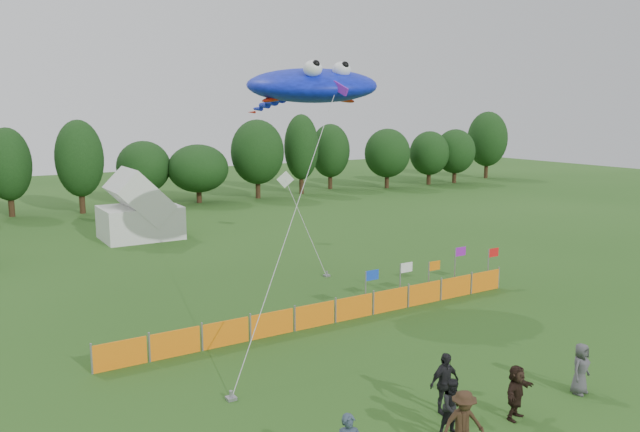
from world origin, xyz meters
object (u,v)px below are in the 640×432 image
stingray_kite (308,86)px  spectator_c (463,424)px  spectator_b (453,407)px  spectator_e (581,369)px  barrier_fence (335,311)px  tent_right (140,212)px  spectator_d (445,383)px  spectator_f (516,392)px

stingray_kite → spectator_c: bearing=-106.4°
spectator_b → spectator_e: spectator_e is taller
barrier_fence → spectator_c: (-2.82, -10.47, 0.41)m
spectator_b → tent_right: bearing=102.1°
spectator_b → stingray_kite: (4.02, 14.66, 9.28)m
tent_right → spectator_d: bearing=-89.2°
spectator_c → spectator_e: 5.88m
barrier_fence → spectator_b: 9.78m
spectator_b → spectator_c: (-0.57, -0.95, 0.09)m
tent_right → stingray_kite: (3.75, -16.87, 8.20)m
tent_right → barrier_fence: size_ratio=0.27×
spectator_e → stingray_kite: size_ratio=0.10×
barrier_fence → stingray_kite: size_ratio=1.14×
spectator_f → spectator_c: bearing=175.7°
spectator_c → stingray_kite: 18.68m
spectator_b → stingray_kite: 17.81m
spectator_b → spectator_e: bearing=10.0°
tent_right → spectator_d: size_ratio=2.83×
tent_right → spectator_b: size_ratio=3.25×
spectator_e → stingray_kite: stingray_kite is taller
spectator_b → barrier_fence: bearing=89.2°
spectator_e → spectator_f: (-3.06, -0.06, -0.01)m
spectator_c → spectator_e: (5.83, 0.72, -0.07)m
spectator_c → spectator_d: spectator_d is taller
tent_right → barrier_fence: 22.15m
spectator_c → stingray_kite: stingray_kite is taller
spectator_c → stingray_kite: size_ratio=0.10×
spectator_c → spectator_f: 2.85m
barrier_fence → spectator_c: spectator_c is taller
tent_right → spectator_e: (5.00, -31.76, -1.06)m
barrier_fence → spectator_c: size_ratio=10.95×
spectator_f → spectator_d: bearing=120.3°
spectator_f → stingray_kite: size_ratio=0.09×
spectator_c → spectator_d: 2.39m
barrier_fence → spectator_b: (-2.25, -9.51, 0.32)m
tent_right → spectator_f: (1.94, -31.82, -1.07)m
spectator_b → stingray_kite: stingray_kite is taller
spectator_e → spectator_f: size_ratio=1.02×
spectator_b → spectator_d: spectator_d is taller
spectator_c → spectator_e: size_ratio=1.09×
spectator_c → spectator_f: bearing=32.1°
spectator_d → stingray_kite: bearing=75.2°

